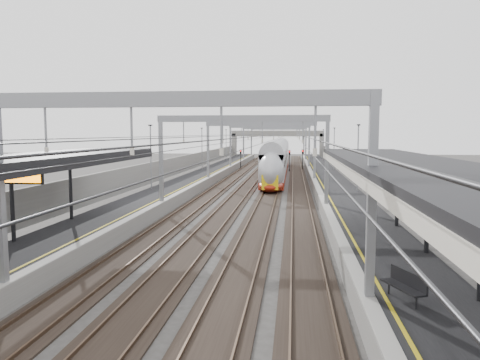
% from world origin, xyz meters
% --- Properties ---
extents(ground, '(260.00, 260.00, 0.00)m').
position_xyz_m(ground, '(0.00, 0.00, 0.00)').
color(ground, '#383533').
rests_on(ground, ground).
extents(platform_left, '(4.00, 120.00, 1.00)m').
position_xyz_m(platform_left, '(-8.00, 45.00, 0.50)').
color(platform_left, black).
rests_on(platform_left, ground).
extents(platform_right, '(4.00, 120.00, 1.00)m').
position_xyz_m(platform_right, '(8.00, 45.00, 0.50)').
color(platform_right, black).
rests_on(platform_right, ground).
extents(tracks, '(11.40, 140.00, 0.20)m').
position_xyz_m(tracks, '(0.00, 45.00, 0.05)').
color(tracks, black).
rests_on(tracks, ground).
extents(overhead_line, '(13.00, 140.00, 6.60)m').
position_xyz_m(overhead_line, '(0.00, 51.62, 6.14)').
color(overhead_line, gray).
rests_on(overhead_line, platform_left).
extents(canopy_right, '(4.40, 30.00, 4.24)m').
position_xyz_m(canopy_right, '(8.03, 2.99, 5.09)').
color(canopy_right, black).
rests_on(canopy_right, platform_right).
extents(overbridge, '(22.00, 2.20, 6.90)m').
position_xyz_m(overbridge, '(0.00, 100.00, 5.31)').
color(overbridge, slate).
rests_on(overbridge, ground).
extents(wall_left, '(0.30, 120.00, 3.20)m').
position_xyz_m(wall_left, '(-11.20, 45.00, 1.60)').
color(wall_left, slate).
rests_on(wall_left, ground).
extents(wall_right, '(0.30, 120.00, 3.20)m').
position_xyz_m(wall_right, '(11.20, 45.00, 1.60)').
color(wall_right, slate).
rests_on(wall_right, ground).
extents(train, '(2.70, 49.17, 4.27)m').
position_xyz_m(train, '(1.50, 56.79, 2.09)').
color(train, '#9C200E').
rests_on(train, ground).
extents(bench, '(1.14, 1.85, 0.93)m').
position_xyz_m(bench, '(7.36, 1.74, 1.56)').
color(bench, black).
rests_on(bench, platform_right).
extents(signal_green, '(0.32, 0.32, 3.48)m').
position_xyz_m(signal_green, '(-5.20, 67.05, 2.42)').
color(signal_green, black).
rests_on(signal_green, ground).
extents(signal_red_near, '(0.32, 0.32, 3.48)m').
position_xyz_m(signal_red_near, '(3.20, 64.45, 2.42)').
color(signal_red_near, black).
rests_on(signal_red_near, ground).
extents(signal_red_far, '(0.32, 0.32, 3.48)m').
position_xyz_m(signal_red_far, '(5.40, 67.76, 2.42)').
color(signal_red_far, black).
rests_on(signal_red_far, ground).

